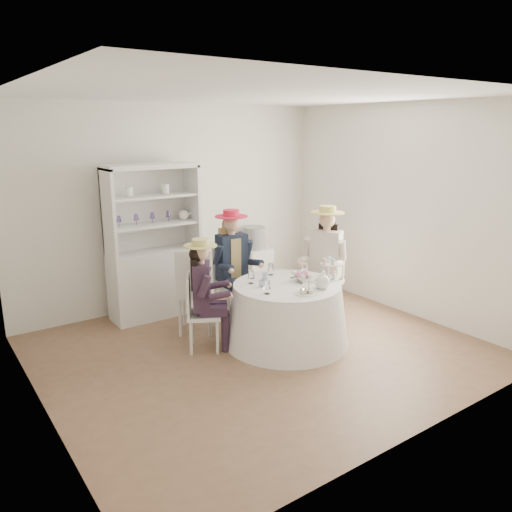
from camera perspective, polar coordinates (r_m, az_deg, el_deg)
ground at (r=5.62m, az=0.60°, el=-10.64°), size 4.50×4.50×0.00m
ceiling at (r=5.10m, az=0.68°, el=18.02°), size 4.50×4.50×0.00m
wall_back at (r=6.89m, az=-9.20°, el=5.64°), size 4.50×0.00×4.50m
wall_front at (r=3.81m, az=18.58°, el=-2.06°), size 4.50×0.00×4.50m
wall_left at (r=4.31m, az=-24.37°, el=-0.70°), size 0.00×4.50×4.50m
wall_right at (r=6.74m, az=16.39°, el=5.05°), size 0.00×4.50×4.50m
tea_table at (r=5.68m, az=3.51°, el=-6.60°), size 1.41×1.41×0.69m
hutch at (r=6.54m, az=-11.52°, el=-0.82°), size 1.22×0.59×1.96m
side_table at (r=7.46m, az=-0.19°, el=-1.56°), size 0.45×0.45×0.65m
hatbox at (r=7.34m, az=-0.19°, el=2.11°), size 0.37×0.37×0.33m
guest_left at (r=5.41m, az=-6.01°, el=-3.70°), size 0.53×0.49×1.25m
guest_mid at (r=6.19m, az=-2.69°, el=-0.37°), size 0.51×0.54×1.42m
guest_right at (r=6.32m, az=7.93°, el=-0.03°), size 0.62×0.57×1.45m
spare_chair at (r=5.89m, az=-7.00°, el=-3.72°), size 0.60×0.60×1.04m
teacup_a at (r=5.46m, az=0.76°, el=-3.21°), size 0.10×0.10×0.06m
teacup_b at (r=5.72m, az=1.07°, el=-2.37°), size 0.10×0.10×0.07m
teacup_c at (r=5.79m, az=4.91°, el=-2.24°), size 0.10×0.10×0.06m
flower_bowl at (r=5.66m, az=5.46°, el=-2.71°), size 0.23×0.23×0.05m
flower_arrangement at (r=5.66m, az=5.18°, el=-2.13°), size 0.17×0.17×0.06m
table_teapot at (r=5.44m, az=7.58°, el=-2.95°), size 0.23×0.16×0.17m
sandwich_plate at (r=5.28m, az=5.71°, el=-4.14°), size 0.25×0.25×0.06m
cupcake_stand at (r=5.80m, az=8.26°, el=-1.73°), size 0.26×0.26×0.24m
stemware_set at (r=5.55m, az=3.58°, el=-2.51°), size 0.84×0.87×0.15m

